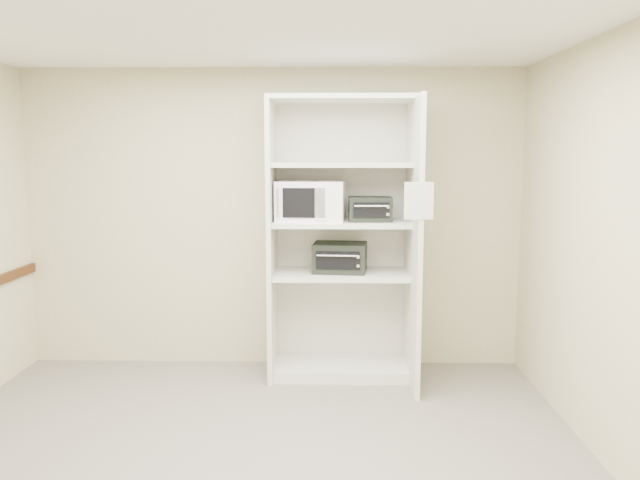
{
  "coord_description": "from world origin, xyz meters",
  "views": [
    {
      "loc": [
        0.54,
        -3.64,
        1.94
      ],
      "look_at": [
        0.44,
        1.33,
        1.25
      ],
      "focal_mm": 35.0,
      "sensor_mm": 36.0,
      "label": 1
    }
  ],
  "objects_px": {
    "toaster_oven_upper": "(370,209)",
    "toaster_oven_lower": "(340,257)",
    "microwave": "(311,201)",
    "shelving_unit": "(346,248)"
  },
  "relations": [
    {
      "from": "toaster_oven_upper",
      "to": "toaster_oven_lower",
      "type": "distance_m",
      "value": 0.5
    },
    {
      "from": "microwave",
      "to": "toaster_oven_lower",
      "type": "relative_size",
      "value": 1.26
    },
    {
      "from": "microwave",
      "to": "shelving_unit",
      "type": "bearing_deg",
      "value": 6.78
    },
    {
      "from": "shelving_unit",
      "to": "toaster_oven_upper",
      "type": "relative_size",
      "value": 6.7
    },
    {
      "from": "toaster_oven_upper",
      "to": "toaster_oven_lower",
      "type": "bearing_deg",
      "value": 170.58
    },
    {
      "from": "microwave",
      "to": "toaster_oven_upper",
      "type": "xyz_separation_m",
      "value": [
        0.5,
        -0.02,
        -0.07
      ]
    },
    {
      "from": "microwave",
      "to": "toaster_oven_upper",
      "type": "bearing_deg",
      "value": 2.72
    },
    {
      "from": "shelving_unit",
      "to": "toaster_oven_lower",
      "type": "height_order",
      "value": "shelving_unit"
    },
    {
      "from": "shelving_unit",
      "to": "toaster_oven_upper",
      "type": "distance_m",
      "value": 0.4
    },
    {
      "from": "shelving_unit",
      "to": "toaster_oven_lower",
      "type": "distance_m",
      "value": 0.1
    }
  ]
}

